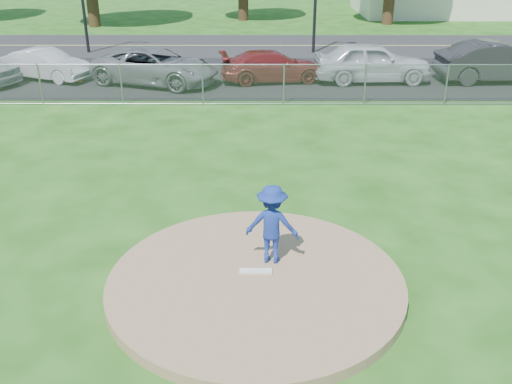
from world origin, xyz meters
TOP-DOWN VIEW (x-y plane):
  - ground at (0.00, 10.00)m, footprint 120.00×120.00m
  - pitchers_mound at (0.00, 0.00)m, footprint 5.40×5.40m
  - pitching_rubber at (0.00, 0.20)m, footprint 0.60×0.15m
  - chain_link_fence at (0.00, 12.00)m, footprint 40.00×0.06m
  - parking_lot at (0.00, 16.50)m, footprint 50.00×8.00m
  - street at (0.00, 24.00)m, footprint 60.00×7.00m
  - pitcher at (0.30, 0.62)m, footprint 1.08×0.73m
  - traffic_cone at (-7.65, 15.54)m, footprint 0.38×0.38m
  - parked_car_white at (-9.15, 15.94)m, footprint 4.18×2.74m
  - parked_car_gray at (-4.25, 15.14)m, footprint 5.84×4.07m
  - parked_car_darkred at (0.68, 15.60)m, footprint 4.69×2.48m
  - parked_car_pearl at (4.90, 15.56)m, footprint 4.99×2.16m
  - parked_car_charcoal at (10.27, 15.62)m, footprint 5.21×2.09m

SIDE VIEW (x-z plane):
  - ground at x=0.00m, z-range 0.00..0.00m
  - street at x=0.00m, z-range 0.00..0.01m
  - parking_lot at x=0.00m, z-range 0.00..0.01m
  - pitchers_mound at x=0.00m, z-range 0.00..0.20m
  - pitching_rubber at x=0.00m, z-range 0.20..0.24m
  - traffic_cone at x=-7.65m, z-range 0.01..0.74m
  - parked_car_darkred at x=0.68m, z-range 0.01..1.30m
  - parked_car_white at x=-9.15m, z-range 0.01..1.31m
  - chain_link_fence at x=0.00m, z-range 0.00..1.50m
  - parked_car_gray at x=-4.25m, z-range 0.01..1.49m
  - parked_car_pearl at x=4.90m, z-range 0.01..1.69m
  - parked_car_charcoal at x=10.27m, z-range 0.01..1.69m
  - pitcher at x=0.30m, z-range 0.20..1.75m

